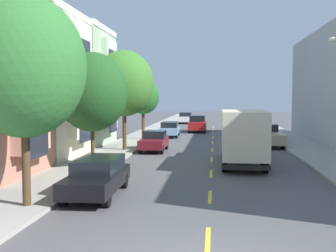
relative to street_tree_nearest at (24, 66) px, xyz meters
The scene contains 20 objects.
ground_plane 26.81m from the street_tree_nearest, 75.93° to the left, with size 160.00×160.00×0.00m, color #4C4C4F.
sidewalk_left 24.07m from the street_tree_nearest, 91.70° to the left, with size 3.20×120.00×0.14m, color #99968E.
sidewalk_right 27.58m from the street_tree_nearest, 60.17° to the left, with size 3.20×120.00×0.14m, color #99968E.
lane_centerline_dashes 21.63m from the street_tree_nearest, 72.29° to the left, with size 0.14×47.20×0.01m.
townhouse_third_cream 14.21m from the street_tree_nearest, 121.33° to the left, with size 10.99×7.09×9.54m.
townhouse_fourth_sage 21.47m from the street_tree_nearest, 115.18° to the left, with size 14.49×7.09×9.73m.
street_tree_nearest is the anchor object (origin of this frame).
street_tree_second 7.96m from the street_tree_nearest, 90.00° to the left, with size 3.84×3.84×6.23m.
street_tree_third 15.85m from the street_tree_nearest, 90.00° to the left, with size 4.31×4.31×7.25m.
street_tree_farthest 23.79m from the street_tree_nearest, 90.00° to the left, with size 2.99×2.99×5.57m.
delivery_box_truck 13.76m from the street_tree_nearest, 52.26° to the left, with size 2.48×7.53×3.20m.
parked_hatchback_burgundy 16.88m from the street_tree_nearest, 82.46° to the left, with size 1.76×4.01×1.50m.
parked_wagon_black 5.14m from the street_tree_nearest, 50.07° to the left, with size 1.91×4.74×1.50m.
parked_pickup_champagne 23.64m from the street_tree_nearest, 62.10° to the left, with size 2.09×5.33×1.73m.
parked_wagon_sky 28.17m from the street_tree_nearest, 85.83° to the left, with size 1.95×4.75×1.50m.
parked_suv_charcoal 43.37m from the street_tree_nearest, 75.53° to the left, with size 1.97×4.81×1.93m.
parked_wagon_navy 28.42m from the street_tree_nearest, 67.28° to the left, with size 1.86×4.72×1.50m.
parked_pickup_white 50.07m from the street_tree_nearest, 87.58° to the left, with size 2.14×5.35×1.73m.
parked_pickup_teal 50.19m from the street_tree_nearest, 77.53° to the left, with size 2.07×5.33×1.73m.
moving_red_sedan 34.50m from the street_tree_nearest, 82.29° to the left, with size 1.95×4.80×1.93m.
Camera 1 is at (0.16, -9.20, 3.92)m, focal length 44.08 mm.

